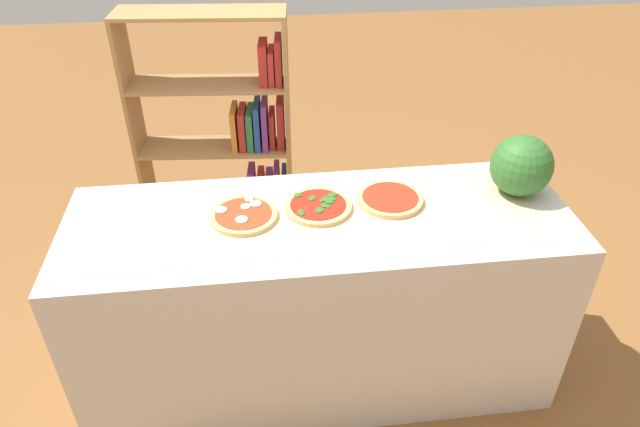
{
  "coord_description": "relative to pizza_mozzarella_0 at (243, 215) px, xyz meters",
  "views": [
    {
      "loc": [
        -0.22,
        -1.84,
        2.2
      ],
      "look_at": [
        0.0,
        0.0,
        0.92
      ],
      "focal_mm": 32.23,
      "sensor_mm": 36.0,
      "label": 1
    }
  ],
  "objects": [
    {
      "name": "pizza_plain_2",
      "position": [
        0.6,
        0.04,
        0.0
      ],
      "size": [
        0.27,
        0.27,
        0.02
      ],
      "color": "#DBB26B",
      "rests_on": "parchment_paper"
    },
    {
      "name": "counter",
      "position": [
        0.3,
        -0.04,
        -0.46
      ],
      "size": [
        2.02,
        0.69,
        0.9
      ],
      "primitive_type": "cube",
      "color": "beige",
      "rests_on": "ground_plane"
    },
    {
      "name": "pizza_spinach_1",
      "position": [
        0.3,
        0.03,
        0.0
      ],
      "size": [
        0.27,
        0.27,
        0.03
      ],
      "color": "#DBB26B",
      "rests_on": "parchment_paper"
    },
    {
      "name": "ground_plane",
      "position": [
        0.3,
        -0.04,
        -0.91
      ],
      "size": [
        12.0,
        12.0,
        0.0
      ],
      "primitive_type": "plane",
      "color": "brown"
    },
    {
      "name": "pizza_mozzarella_0",
      "position": [
        0.0,
        0.0,
        0.0
      ],
      "size": [
        0.27,
        0.27,
        0.03
      ],
      "color": "#DBB26B",
      "rests_on": "parchment_paper"
    },
    {
      "name": "watermelon",
      "position": [
        1.14,
        0.05,
        0.11
      ],
      "size": [
        0.25,
        0.25,
        0.25
      ],
      "primitive_type": "sphere",
      "color": "#2D6628",
      "rests_on": "counter"
    },
    {
      "name": "bookshelf",
      "position": [
        -0.04,
        0.93,
        -0.26
      ],
      "size": [
        0.84,
        0.32,
        1.45
      ],
      "color": "#A87A47",
      "rests_on": "ground_plane"
    },
    {
      "name": "parchment_paper",
      "position": [
        0.3,
        -0.04,
        -0.01
      ],
      "size": [
        1.73,
        0.52,
        0.0
      ],
      "primitive_type": "cube",
      "color": "beige",
      "rests_on": "counter"
    }
  ]
}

